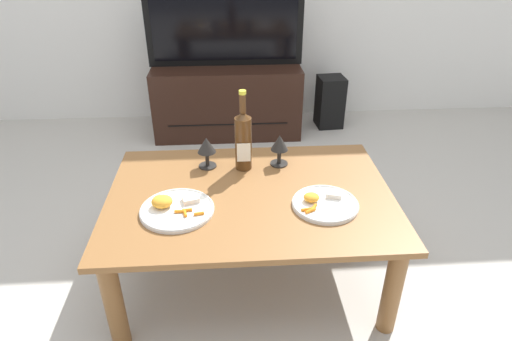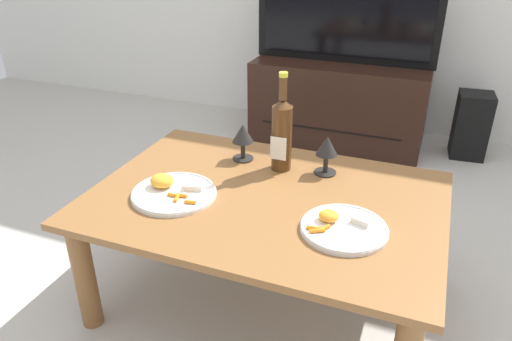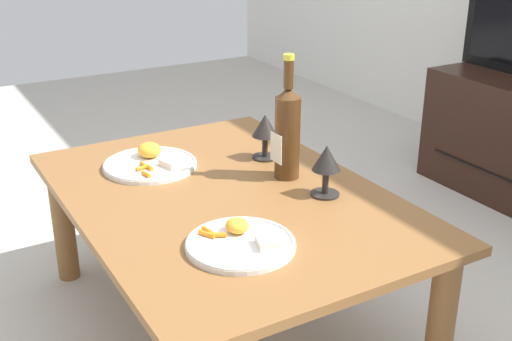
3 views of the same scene
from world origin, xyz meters
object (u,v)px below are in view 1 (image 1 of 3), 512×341
(dining_table, at_px, (250,207))
(wine_bottle, at_px, (243,139))
(tv_screen, at_px, (225,27))
(dinner_plate_right, at_px, (324,203))
(tv_stand, at_px, (227,98))
(dinner_plate_left, at_px, (176,208))
(floor_speaker, at_px, (330,102))
(goblet_left, at_px, (207,147))
(goblet_right, at_px, (279,145))

(dining_table, height_order, wine_bottle, wine_bottle)
(tv_screen, bearing_deg, dinner_plate_right, -77.62)
(tv_stand, relative_size, dinner_plate_left, 3.70)
(tv_stand, height_order, wine_bottle, wine_bottle)
(tv_screen, height_order, dinner_plate_left, tv_screen)
(tv_screen, distance_m, wine_bottle, 1.36)
(dining_table, height_order, floor_speaker, dining_table)
(tv_stand, height_order, goblet_left, goblet_left)
(goblet_left, xyz_separation_m, goblet_right, (0.32, 0.00, 0.00))
(floor_speaker, distance_m, dinner_plate_right, 1.77)
(tv_stand, xyz_separation_m, goblet_right, (0.23, -1.33, 0.28))
(floor_speaker, distance_m, wine_bottle, 1.60)
(tv_screen, bearing_deg, dining_table, -86.90)
(goblet_right, distance_m, dinner_plate_left, 0.56)
(goblet_left, bearing_deg, tv_stand, 85.94)
(dinner_plate_left, bearing_deg, tv_screen, 82.97)
(floor_speaker, bearing_deg, dinner_plate_right, -108.06)
(goblet_right, bearing_deg, wine_bottle, -172.22)
(dinner_plate_right, bearing_deg, tv_screen, 102.38)
(tv_stand, distance_m, dinner_plate_right, 1.72)
(tv_screen, distance_m, goblet_left, 1.35)
(tv_stand, relative_size, goblet_left, 7.34)
(dining_table, relative_size, goblet_left, 8.09)
(wine_bottle, bearing_deg, tv_stand, 92.82)
(tv_screen, relative_size, wine_bottle, 2.96)
(dining_table, relative_size, floor_speaker, 2.99)
(dinner_plate_right, bearing_deg, dining_table, 159.44)
(tv_screen, xyz_separation_m, dinner_plate_right, (0.37, -1.67, -0.32))
(dinner_plate_right, bearing_deg, wine_bottle, 133.37)
(dining_table, height_order, tv_screen, tv_screen)
(goblet_right, distance_m, dinner_plate_right, 0.38)
(floor_speaker, height_order, dinner_plate_left, dinner_plate_left)
(dining_table, xyz_separation_m, dinner_plate_right, (0.28, -0.11, 0.08))
(dining_table, xyz_separation_m, tv_screen, (-0.08, 1.56, 0.40))
(floor_speaker, height_order, wine_bottle, wine_bottle)
(goblet_left, bearing_deg, goblet_right, 0.00)
(dining_table, xyz_separation_m, dinner_plate_left, (-0.29, -0.10, 0.08))
(dinner_plate_left, relative_size, dinner_plate_right, 1.09)
(dining_table, distance_m, tv_stand, 1.57)
(dining_table, height_order, goblet_left, goblet_left)
(dining_table, relative_size, dinner_plate_left, 4.08)
(wine_bottle, xyz_separation_m, goblet_left, (-0.16, 0.02, -0.05))
(dining_table, distance_m, dinner_plate_right, 0.31)
(goblet_right, relative_size, dinner_plate_left, 0.51)
(goblet_right, bearing_deg, tv_stand, 99.71)
(goblet_left, height_order, dinner_plate_left, goblet_left)
(tv_screen, bearing_deg, goblet_left, -94.06)
(goblet_left, relative_size, dinner_plate_left, 0.50)
(floor_speaker, height_order, dinner_plate_right, dinner_plate_right)
(wine_bottle, xyz_separation_m, goblet_right, (0.16, 0.02, -0.05))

